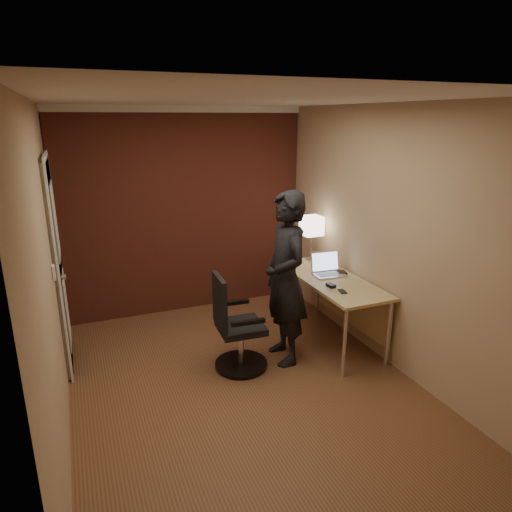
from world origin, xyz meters
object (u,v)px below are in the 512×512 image
object	(u,v)px
desk_lamp	(312,226)
mouse	(331,286)
wallet	(342,272)
office_chair	(235,329)
person	(286,279)
phone	(342,291)
desk	(336,288)
laptop	(327,268)

from	to	relation	value
desk_lamp	mouse	bearing A→B (deg)	-105.70
wallet	office_chair	size ratio (longest dim) A/B	0.12
wallet	person	world-z (taller)	person
wallet	person	size ratio (longest dim) A/B	0.06
phone	desk	bearing A→B (deg)	77.49
desk	desk_lamp	distance (m)	0.84
desk	desk_lamp	bearing A→B (deg)	87.27
phone	office_chair	distance (m)	1.11
laptop	phone	bearing A→B (deg)	-104.76
laptop	wallet	distance (m)	0.17
laptop	office_chair	xyz separation A→B (m)	(-1.18, -0.30, -0.37)
laptop	wallet	size ratio (longest dim) A/B	3.17
laptop	mouse	size ratio (longest dim) A/B	3.48
person	phone	bearing A→B (deg)	69.79
laptop	phone	xyz separation A→B (m)	(-0.14, -0.53, -0.06)
office_chair	person	size ratio (longest dim) A/B	0.55
desk	office_chair	bearing A→B (deg)	-172.31
office_chair	laptop	bearing A→B (deg)	14.35
desk_lamp	person	size ratio (longest dim) A/B	0.31
wallet	person	xyz separation A→B (m)	(-0.81, -0.25, 0.12)
laptop	wallet	xyz separation A→B (m)	(0.15, -0.05, -0.05)
desk	laptop	bearing A→B (deg)	106.07
desk_lamp	phone	xyz separation A→B (m)	(-0.21, -1.03, -0.41)
desk	office_chair	size ratio (longest dim) A/B	1.58
desk	person	world-z (taller)	person
desk	person	distance (m)	0.76
desk_lamp	laptop	world-z (taller)	desk_lamp
wallet	phone	bearing A→B (deg)	-121.73
mouse	office_chair	size ratio (longest dim) A/B	0.11
desk	office_chair	distance (m)	1.25
mouse	office_chair	distance (m)	1.06
mouse	person	world-z (taller)	person
laptop	phone	size ratio (longest dim) A/B	3.03
mouse	phone	world-z (taller)	mouse
laptop	mouse	world-z (taller)	laptop
desk_lamp	person	xyz separation A→B (m)	(-0.72, -0.80, -0.28)
desk	mouse	xyz separation A→B (m)	(-0.21, -0.23, 0.14)
laptop	phone	distance (m)	0.55
laptop	office_chair	world-z (taller)	office_chair
laptop	person	bearing A→B (deg)	-154.87
mouse	office_chair	xyz separation A→B (m)	(-1.01, 0.07, -0.33)
wallet	desk	bearing A→B (deg)	-144.12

